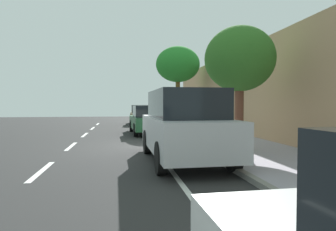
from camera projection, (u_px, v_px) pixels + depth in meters
The scene contains 14 objects.
ground at pixel (152, 147), 10.99m from camera, with size 55.06×55.06×0.00m, color #292929.
sidewalk at pixel (234, 144), 11.49m from camera, with size 3.17×34.41×0.12m, color #9B93A2.
curb_edge at pixel (192, 145), 11.23m from camera, with size 0.16×34.41×0.12m, color gray.
lane_stripe_centre at pixel (60, 156), 9.14m from camera, with size 0.14×31.60×0.01m.
lane_stripe_bike_edge at pixel (154, 147), 11.01m from camera, with size 0.12×34.41×0.01m, color white.
building_facade at pixel (279, 89), 11.69m from camera, with size 0.50×34.41×4.38m, color tan.
parked_suv_silver_second at pixel (184, 125), 8.28m from camera, with size 2.04×4.74×1.99m.
parked_sedan_green_mid at pixel (148, 120), 16.02m from camera, with size 1.97×4.47×1.52m.
parked_sedan_tan_far at pixel (142, 115), 23.69m from camera, with size 1.98×4.47×1.52m.
bicycle_at_curb at pixel (176, 134), 12.16m from camera, with size 1.67×0.69×0.77m.
cyclist_with_backpack at pixel (183, 118), 11.72m from camera, with size 0.43×0.62×1.72m.
street_tree_near_cyclist at pixel (240, 60), 9.74m from camera, with size 2.31×2.31×4.05m.
street_tree_mid_block at pixel (178, 65), 20.42m from camera, with size 3.03×3.03×5.46m.
pedestrian_on_phone at pixel (185, 110), 21.85m from camera, with size 0.38×0.56×1.76m.
Camera 1 is at (-1.09, -10.90, 1.61)m, focal length 31.61 mm.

